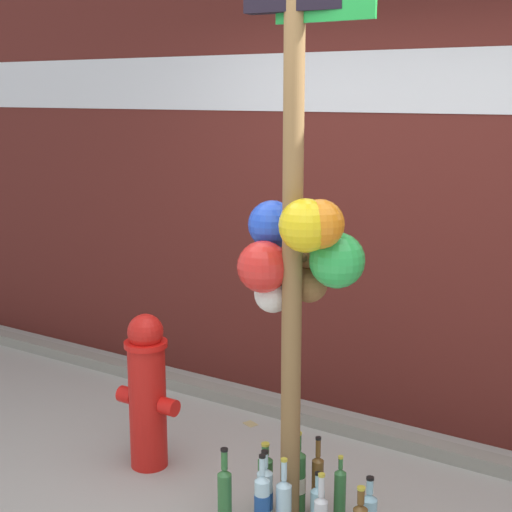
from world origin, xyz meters
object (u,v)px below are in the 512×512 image
at_px(bottle_3, 317,507).
at_px(bottle_6, 262,505).
at_px(fire_hydrant, 147,390).
at_px(bottle_10, 340,494).
at_px(bottle_5, 298,480).
at_px(memorial_post, 297,220).
at_px(bottle_1, 284,506).
at_px(bottle_0, 265,480).
at_px(bottle_7, 318,482).
at_px(bottle_2, 225,494).
at_px(bottle_9, 265,496).

xyz_separation_m(bottle_3, bottle_6, (-0.19, -0.19, 0.05)).
xyz_separation_m(fire_hydrant, bottle_10, (1.14, 0.07, -0.30)).
bearing_deg(bottle_5, memorial_post, -73.53).
relative_size(bottle_1, bottle_5, 0.95).
distance_m(bottle_0, bottle_3, 0.31).
bearing_deg(bottle_1, fire_hydrant, 168.80).
relative_size(memorial_post, bottle_0, 7.75).
bearing_deg(memorial_post, bottle_3, -7.98).
relative_size(memorial_post, bottle_10, 8.01).
relative_size(bottle_6, bottle_7, 1.04).
distance_m(memorial_post, fire_hydrant, 1.40).
height_order(bottle_0, bottle_7, bottle_7).
bearing_deg(bottle_2, memorial_post, 41.21).
bearing_deg(bottle_5, bottle_2, -126.68).
bearing_deg(bottle_6, bottle_2, -177.28).
distance_m(bottle_9, bottle_10, 0.36).
xyz_separation_m(bottle_5, bottle_10, (0.22, 0.03, -0.02)).
relative_size(memorial_post, bottle_7, 6.81).
height_order(bottle_1, bottle_5, bottle_5).
relative_size(bottle_2, bottle_9, 1.04).
distance_m(bottle_0, bottle_1, 0.26).
bearing_deg(bottle_9, bottle_10, 38.08).
xyz_separation_m(bottle_0, bottle_10, (0.36, 0.10, -0.01)).
distance_m(fire_hydrant, bottle_5, 0.96).
xyz_separation_m(bottle_0, bottle_3, (0.31, -0.03, -0.03)).
bearing_deg(bottle_0, bottle_3, -5.74).
bearing_deg(bottle_9, bottle_0, 121.07).
bearing_deg(bottle_7, bottle_2, -132.82).
height_order(memorial_post, bottle_3, memorial_post).
xyz_separation_m(bottle_6, bottle_10, (0.24, 0.32, -0.03)).
xyz_separation_m(bottle_7, bottle_10, (0.13, -0.01, -0.02)).
relative_size(bottle_7, bottle_9, 1.04).
xyz_separation_m(fire_hydrant, bottle_2, (0.70, -0.26, -0.28)).
bearing_deg(bottle_9, bottle_2, -145.46).
distance_m(bottle_2, bottle_10, 0.55).
height_order(bottle_2, bottle_5, bottle_5).
relative_size(bottle_2, bottle_6, 0.95).
bearing_deg(bottle_3, bottle_6, -134.42).
xyz_separation_m(bottle_0, bottle_9, (0.07, -0.12, -0.00)).
bearing_deg(bottle_3, bottle_1, -129.14).
relative_size(bottle_1, bottle_3, 1.32).
relative_size(bottle_0, bottle_10, 1.03).
distance_m(bottle_3, bottle_5, 0.20).
height_order(fire_hydrant, bottle_0, fire_hydrant).
distance_m(fire_hydrant, bottle_2, 0.80).
bearing_deg(bottle_10, bottle_1, -121.02).
height_order(bottle_0, bottle_10, bottle_0).
distance_m(fire_hydrant, bottle_0, 0.83).
height_order(bottle_3, bottle_6, bottle_6).
bearing_deg(bottle_3, bottle_5, 147.91).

